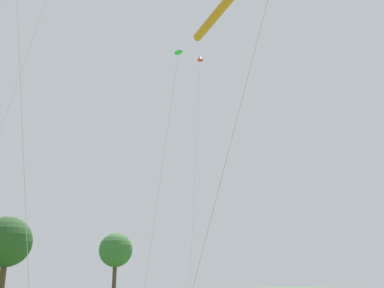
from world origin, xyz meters
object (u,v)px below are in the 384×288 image
Objects in this scene: small_kite_delta_white at (177,65)px; tree_shrub_far at (116,250)px; tree_oak_left at (7,242)px; small_kite_bird_shape at (200,61)px.

small_kite_delta_white is 44.53m from tree_shrub_far.
small_kite_delta_white is 1.60× the size of tree_oak_left.
small_kite_bird_shape reaches higher than small_kite_delta_white.
tree_oak_left is at bearing 171.36° from small_kite_bird_shape.
small_kite_delta_white is at bearing -77.95° from small_kite_bird_shape.
small_kite_delta_white is 19.66m from small_kite_bird_shape.
tree_shrub_far is at bearing 155.42° from small_kite_delta_white.
tree_oak_left is at bearing -155.49° from tree_shrub_far.
small_kite_bird_shape reaches higher than tree_oak_left.
small_kite_delta_white reaches higher than tree_oak_left.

